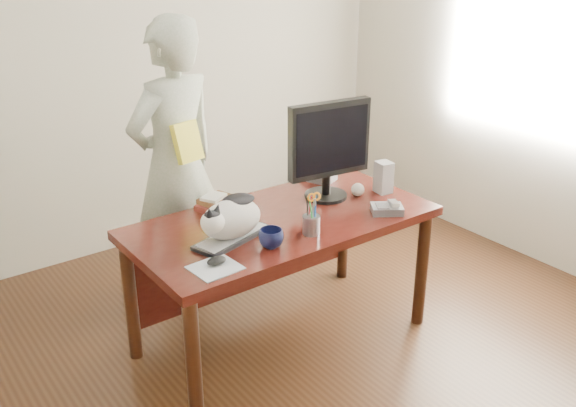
# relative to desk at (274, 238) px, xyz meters

# --- Properties ---
(room) EXTENTS (4.50, 4.50, 4.50)m
(room) POSITION_rel_desk_xyz_m (0.00, -0.68, 0.75)
(room) COLOR black
(room) RESTS_ON ground
(desk) EXTENTS (1.60, 0.80, 0.75)m
(desk) POSITION_rel_desk_xyz_m (0.00, 0.00, 0.00)
(desk) COLOR black
(desk) RESTS_ON ground
(keyboard) EXTENTS (0.44, 0.27, 0.02)m
(keyboard) POSITION_rel_desk_xyz_m (-0.35, -0.14, 0.16)
(keyboard) COLOR black
(keyboard) RESTS_ON desk
(cat) EXTENTS (0.40, 0.28, 0.23)m
(cat) POSITION_rel_desk_xyz_m (-0.36, -0.14, 0.27)
(cat) COLOR white
(cat) RESTS_ON keyboard
(monitor) EXTENTS (0.49, 0.27, 0.55)m
(monitor) POSITION_rel_desk_xyz_m (0.37, -0.01, 0.46)
(monitor) COLOR black
(monitor) RESTS_ON desk
(pen_cup) EXTENTS (0.10, 0.10, 0.22)m
(pen_cup) POSITION_rel_desk_xyz_m (0.01, -0.32, 0.21)
(pen_cup) COLOR gray
(pen_cup) RESTS_ON desk
(mousepad) EXTENTS (0.22, 0.20, 0.00)m
(mousepad) POSITION_rel_desk_xyz_m (-0.56, -0.34, 0.15)
(mousepad) COLOR silver
(mousepad) RESTS_ON desk
(mouse) EXTENTS (0.10, 0.07, 0.04)m
(mouse) POSITION_rel_desk_xyz_m (-0.54, -0.32, 0.17)
(mouse) COLOR black
(mouse) RESTS_ON mousepad
(coffee_mug) EXTENTS (0.16, 0.16, 0.09)m
(coffee_mug) POSITION_rel_desk_xyz_m (-0.24, -0.32, 0.19)
(coffee_mug) COLOR black
(coffee_mug) RESTS_ON desk
(phone) EXTENTS (0.20, 0.19, 0.08)m
(phone) POSITION_rel_desk_xyz_m (0.49, -0.36, 0.17)
(phone) COLOR #5A595E
(phone) RESTS_ON desk
(speaker) EXTENTS (0.09, 0.10, 0.18)m
(speaker) POSITION_rel_desk_xyz_m (0.68, -0.13, 0.24)
(speaker) COLOR gray
(speaker) RESTS_ON desk
(baseball) EXTENTS (0.07, 0.07, 0.07)m
(baseball) POSITION_rel_desk_xyz_m (0.53, -0.08, 0.18)
(baseball) COLOR silver
(baseball) RESTS_ON desk
(book_stack) EXTENTS (0.24, 0.21, 0.07)m
(book_stack) POSITION_rel_desk_xyz_m (-0.21, 0.25, 0.18)
(book_stack) COLOR #4A1713
(book_stack) RESTS_ON desk
(calculator) EXTENTS (0.19, 0.21, 0.05)m
(calculator) POSITION_rel_desk_xyz_m (0.51, 0.24, 0.17)
(calculator) COLOR #5A595E
(calculator) RESTS_ON desk
(person) EXTENTS (0.71, 0.55, 1.73)m
(person) POSITION_rel_desk_xyz_m (-0.21, 0.71, 0.26)
(person) COLOR beige
(person) RESTS_ON ground
(held_book) EXTENTS (0.18, 0.13, 0.23)m
(held_book) POSITION_rel_desk_xyz_m (-0.21, 0.54, 0.45)
(held_book) COLOR yellow
(held_book) RESTS_ON person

